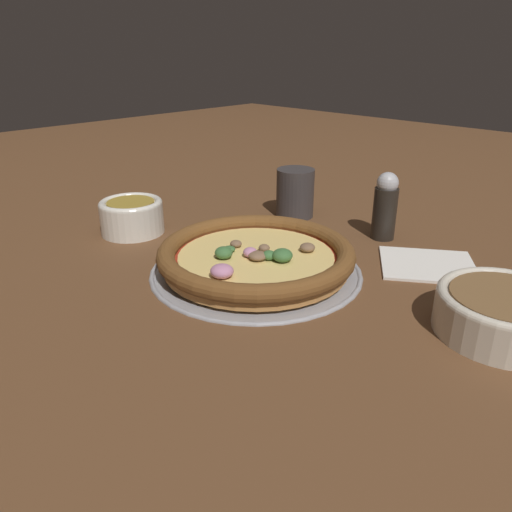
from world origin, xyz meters
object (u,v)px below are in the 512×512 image
Objects in this scene: pizza at (256,256)px; drinking_cup at (295,193)px; bowl_far at (505,311)px; napkin at (428,264)px; fork at (456,274)px; pepper_shaker at (385,206)px; bowl_near at (132,215)px; pizza_tray at (256,270)px.

drinking_cup is (0.23, 0.12, 0.02)m from pizza.
pizza is 3.12× the size of drinking_cup.
bowl_far reaches higher than napkin.
pepper_shaker reaches higher than fork.
napkin is 1.01× the size of fork.
napkin is at bearing -97.59° from drinking_cup.
bowl_far is at bearing -123.11° from pepper_shaker.
pizza is 0.28m from fork.
drinking_cup is 0.30m from napkin.
pizza is at bearing 114.25° from fork.
pepper_shaker reaches higher than bowl_near.
pepper_shaker is at bearing -49.14° from bowl_near.
bowl_far is 0.86× the size of fork.
pizza_tray is at bearing -82.61° from bowl_near.
pizza_tray is 2.00× the size of bowl_far.
pizza reaches higher than napkin.
napkin is at bearing 70.17° from fork.
pizza reaches higher than pizza_tray.
fork is (-0.00, -0.04, -0.00)m from napkin.
pizza is 0.25m from napkin.
bowl_near is at bearing 117.47° from napkin.
bowl_far is at bearing -75.98° from pizza.
drinking_cup is (0.23, 0.12, 0.04)m from pizza_tray.
drinking_cup reaches higher than pizza_tray.
pepper_shaker is at bearing -85.12° from drinking_cup.
bowl_far is 0.31m from pepper_shaker.
bowl_near is (-0.03, 0.26, 0.03)m from pizza_tray.
pizza_tray is at bearing 166.68° from pepper_shaker.
drinking_cup is at bearing -28.34° from bowl_near.
bowl_near is at bearing 100.98° from bowl_far.
pepper_shaker reaches higher than drinking_cup.
drinking_cup reaches higher than bowl_far.
bowl_near reaches higher than pizza_tray.
bowl_near is (-0.03, 0.26, 0.01)m from pizza.
fork is at bearing -64.90° from bowl_near.
bowl_near is 0.30m from drinking_cup.
napkin is at bearing -116.17° from pepper_shaker.
bowl_far is (0.08, -0.31, 0.00)m from pizza.
pizza is 1.85× the size of bowl_far.
drinking_cup reaches higher than pizza.
napkin is (0.22, -0.43, -0.03)m from bowl_near.
pizza is 0.25m from pepper_shaker.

